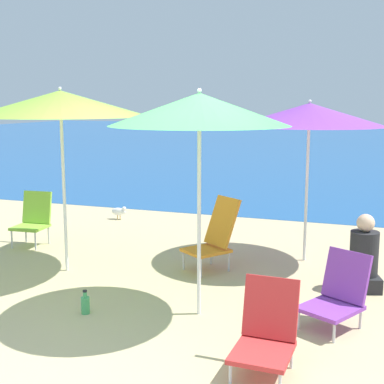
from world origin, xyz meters
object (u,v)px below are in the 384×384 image
Objects in this scene: beach_umbrella_lime at (60,104)px; beach_umbrella_purple at (309,115)px; water_bottle at (85,304)px; beach_chair_red at (266,331)px; beach_chair_orange at (215,235)px; beach_umbrella_green at (199,110)px; seagull at (119,211)px; beach_chair_lime at (34,217)px; person_seated_near at (364,259)px; beach_chair_purple at (338,293)px.

beach_umbrella_lime is 2.95m from beach_umbrella_purple.
beach_umbrella_lime is 9.30× the size of water_bottle.
beach_chair_orange is (-1.09, 2.22, 0.11)m from beach_chair_red.
beach_umbrella_green reaches higher than seagull.
beach_umbrella_lime is 1.07× the size of beach_umbrella_purple.
beach_chair_orange reaches higher than beach_chair_lime.
beach_chair_red is 1.91m from water_bottle.
beach_chair_lime is 4.44m from person_seated_near.
seagull is (0.37, 1.85, -0.25)m from beach_chair_lime.
beach_chair_orange is 3.18× the size of seagull.
beach_umbrella_green is 2.56× the size of person_seated_near.
beach_umbrella_purple is 1.87m from person_seated_near.
beach_umbrella_green is 2.05m from beach_chair_purple.
beach_umbrella_purple is at bearing 55.08° from water_bottle.
water_bottle is (0.89, -1.08, -1.87)m from beach_umbrella_lime.
beach_umbrella_lime reaches higher than beach_umbrella_green.
beach_umbrella_lime reaches higher than seagull.
beach_umbrella_green reaches higher than beach_chair_purple.
beach_chair_red is 5.49m from seagull.
person_seated_near is 3.55× the size of water_bottle.
beach_umbrella_green reaches higher than beach_umbrella_purple.
beach_chair_red is 2.47m from beach_chair_orange.
seagull is (-1.60, 3.79, 0.05)m from water_bottle.
beach_umbrella_lime reaches higher than beach_umbrella_purple.
person_seated_near is (1.70, -0.14, -0.08)m from beach_chair_orange.
beach_chair_purple is 0.85× the size of person_seated_near.
beach_umbrella_lime is 3.61m from beach_chair_purple.
beach_chair_red is 4.52m from beach_chair_lime.
beach_chair_red is at bearing -45.86° from beach_umbrella_green.
beach_chair_red reaches higher than seagull.
beach_umbrella_lime is 2.51× the size of beach_chair_orange.
seagull is at bearing 135.56° from person_seated_near.
beach_chair_orange is at bearing -41.29° from seagull.
beach_umbrella_purple is at bearing -22.06° from seagull.
beach_chair_red is at bearing -29.82° from beach_umbrella_lime.
seagull is at bearing 157.94° from beach_umbrella_purple.
beach_chair_lime is at bearing 152.08° from beach_umbrella_green.
beach_umbrella_purple is at bearing 133.92° from beach_chair_purple.
beach_chair_purple is 1.09m from person_seated_near.
seagull is (-4.05, 2.20, -0.20)m from person_seated_near.
water_bottle reaches higher than seagull.
beach_chair_lime is 2.79m from water_bottle.
beach_umbrella_lime is 3.08× the size of beach_chair_purple.
beach_umbrella_lime is 3.35m from seagull.
beach_umbrella_lime is at bearing -43.15° from beach_chair_lime.
beach_umbrella_lime is at bearing 151.61° from beach_chair_red.
beach_umbrella_lime is 8.00× the size of seagull.
beach_chair_lime is (-4.24, 1.42, 0.08)m from beach_chair_purple.
beach_chair_orange is (1.64, 0.65, -1.55)m from beach_umbrella_lime.
water_bottle is (-2.45, -1.59, -0.24)m from person_seated_near.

